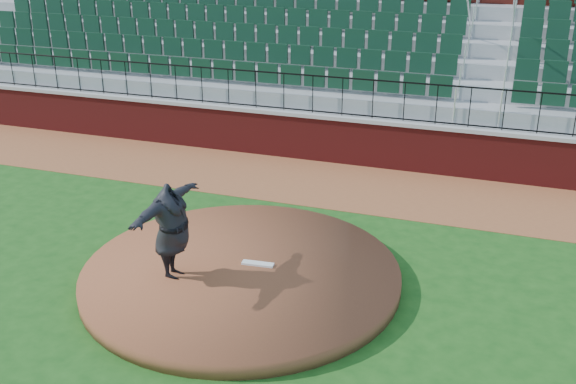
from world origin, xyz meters
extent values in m
plane|color=#194D16|center=(0.00, 0.00, 0.00)|extent=(90.00, 90.00, 0.00)
cube|color=brown|center=(0.00, 5.40, 0.01)|extent=(34.00, 3.20, 0.01)
cube|color=maroon|center=(0.00, 7.00, 0.60)|extent=(34.00, 0.35, 1.20)
cube|color=#B7B7B7|center=(0.00, 7.00, 1.25)|extent=(34.00, 0.45, 0.10)
cube|color=maroon|center=(0.00, 12.52, 2.75)|extent=(34.00, 0.50, 5.50)
cylinder|color=brown|center=(-0.45, 0.22, 0.12)|extent=(5.75, 5.75, 0.25)
cube|color=white|center=(-0.21, 0.43, 0.27)|extent=(0.60, 0.20, 0.04)
imported|color=black|center=(-1.45, -0.42, 1.13)|extent=(0.64, 2.17, 1.75)
camera|label=1|loc=(3.83, -9.56, 6.10)|focal=41.65mm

